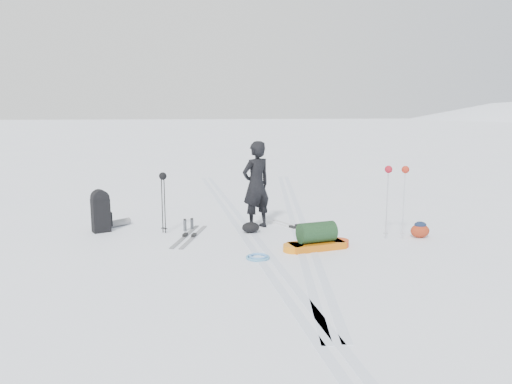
{
  "coord_description": "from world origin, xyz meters",
  "views": [
    {
      "loc": [
        -1.2,
        -10.1,
        2.71
      ],
      "look_at": [
        0.14,
        0.06,
        0.95
      ],
      "focal_mm": 35.0,
      "sensor_mm": 36.0,
      "label": 1
    }
  ],
  "objects_px": {
    "pulk_sled": "(317,239)",
    "expedition_rucksack": "(103,212)",
    "ski_poles_black": "(163,183)",
    "skier": "(256,185)"
  },
  "relations": [
    {
      "from": "pulk_sled",
      "to": "expedition_rucksack",
      "type": "height_order",
      "value": "expedition_rucksack"
    },
    {
      "from": "pulk_sled",
      "to": "expedition_rucksack",
      "type": "relative_size",
      "value": 1.53
    },
    {
      "from": "skier",
      "to": "ski_poles_black",
      "type": "relative_size",
      "value": 1.48
    },
    {
      "from": "pulk_sled",
      "to": "expedition_rucksack",
      "type": "distance_m",
      "value": 4.74
    },
    {
      "from": "expedition_rucksack",
      "to": "ski_poles_black",
      "type": "xyz_separation_m",
      "value": [
        1.33,
        -0.33,
        0.65
      ]
    },
    {
      "from": "skier",
      "to": "ski_poles_black",
      "type": "distance_m",
      "value": 2.05
    },
    {
      "from": "pulk_sled",
      "to": "ski_poles_black",
      "type": "distance_m",
      "value": 3.51
    },
    {
      "from": "pulk_sled",
      "to": "ski_poles_black",
      "type": "height_order",
      "value": "ski_poles_black"
    },
    {
      "from": "pulk_sled",
      "to": "expedition_rucksack",
      "type": "xyz_separation_m",
      "value": [
        -4.3,
        1.97,
        0.23
      ]
    },
    {
      "from": "ski_poles_black",
      "to": "expedition_rucksack",
      "type": "bearing_deg",
      "value": 156.49
    }
  ]
}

